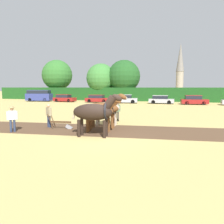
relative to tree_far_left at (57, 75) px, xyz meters
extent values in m
plane|color=tan|center=(23.77, -35.65, -5.73)|extent=(240.00, 240.00, 0.00)
cube|color=brown|center=(18.92, -34.21, -5.73)|extent=(27.17, 6.96, 0.01)
cube|color=#194719|center=(23.77, -2.58, -4.34)|extent=(74.65, 1.32, 2.77)
cylinder|color=#423323|center=(0.00, 0.00, -3.85)|extent=(0.44, 0.44, 3.76)
sphere|color=#2D6628|center=(0.00, 0.00, 0.01)|extent=(7.19, 7.19, 7.19)
cylinder|color=#4C3823|center=(11.57, -1.25, -4.22)|extent=(0.44, 0.44, 3.03)
sphere|color=#387533|center=(11.57, -1.25, -0.94)|extent=(6.42, 6.42, 6.42)
cylinder|color=#4C3823|center=(16.68, -0.78, -4.10)|extent=(0.44, 0.44, 3.25)
sphere|color=#1E4C1E|center=(16.68, -0.78, -0.56)|extent=(6.97, 6.97, 6.97)
cylinder|color=gray|center=(28.64, 40.77, -1.36)|extent=(2.72, 2.72, 8.74)
cone|color=slate|center=(28.64, 40.77, 8.36)|extent=(2.99, 2.99, 10.68)
ellipsoid|color=black|center=(23.14, -35.68, -4.32)|extent=(2.37, 1.24, 0.95)
cylinder|color=black|center=(23.84, -35.32, -5.24)|extent=(0.18, 0.18, 0.98)
cylinder|color=black|center=(23.90, -35.87, -5.24)|extent=(0.18, 0.18, 0.98)
cylinder|color=black|center=(22.38, -35.48, -5.24)|extent=(0.18, 0.18, 0.98)
cylinder|color=black|center=(22.44, -36.03, -5.24)|extent=(0.18, 0.18, 0.98)
cylinder|color=black|center=(24.10, -35.57, -3.80)|extent=(0.89, 0.54, 0.95)
ellipsoid|color=black|center=(24.53, -35.52, -3.49)|extent=(0.70, 0.33, 0.54)
cube|color=gray|center=(24.29, -35.55, -3.60)|extent=(0.44, 0.13, 0.59)
cylinder|color=gray|center=(22.07, -35.79, -4.42)|extent=(0.31, 0.15, 0.71)
torus|color=black|center=(23.93, -35.59, -4.25)|extent=(0.21, 0.96, 0.96)
ellipsoid|color=brown|center=(23.00, -34.40, -4.43)|extent=(2.01, 1.14, 0.89)
cylinder|color=brown|center=(23.59, -34.08, -5.28)|extent=(0.18, 0.18, 0.90)
cylinder|color=brown|center=(23.65, -34.59, -5.28)|extent=(0.18, 0.18, 0.90)
cylinder|color=brown|center=(22.35, -34.22, -5.28)|extent=(0.18, 0.18, 0.90)
cylinder|color=brown|center=(22.41, -34.73, -5.28)|extent=(0.18, 0.18, 0.90)
cylinder|color=brown|center=(23.81, -34.31, -3.98)|extent=(0.79, 0.50, 0.82)
ellipsoid|color=brown|center=(24.17, -34.27, -3.72)|extent=(0.70, 0.33, 0.54)
cube|color=black|center=(23.97, -34.30, -3.79)|extent=(0.38, 0.12, 0.49)
cylinder|color=black|center=(22.09, -34.50, -4.53)|extent=(0.31, 0.15, 0.71)
torus|color=black|center=(23.67, -34.33, -4.36)|extent=(0.21, 0.91, 0.91)
ellipsoid|color=brown|center=(22.86, -33.13, -4.35)|extent=(2.25, 1.11, 0.83)
cylinder|color=brown|center=(23.53, -32.81, -5.23)|extent=(0.18, 0.18, 1.00)
cylinder|color=brown|center=(23.59, -33.29, -5.23)|extent=(0.18, 0.18, 1.00)
cylinder|color=brown|center=(22.13, -32.97, -5.23)|extent=(0.18, 0.18, 1.00)
cylinder|color=brown|center=(22.19, -33.45, -5.23)|extent=(0.18, 0.18, 1.00)
cylinder|color=brown|center=(23.77, -33.03, -3.85)|extent=(0.85, 0.48, 0.93)
ellipsoid|color=brown|center=(24.21, -32.98, -3.53)|extent=(0.70, 0.33, 0.54)
cube|color=gray|center=(23.97, -33.01, -3.67)|extent=(0.45, 0.13, 0.59)
cylinder|color=gray|center=(21.84, -33.24, -4.44)|extent=(0.31, 0.15, 0.71)
torus|color=black|center=(23.61, -33.05, -4.29)|extent=(0.20, 0.86, 0.85)
ellipsoid|color=#B2A38E|center=(22.72, -31.86, -4.43)|extent=(2.10, 1.11, 0.85)
cylinder|color=#B2A38E|center=(23.34, -31.54, -5.27)|extent=(0.18, 0.18, 0.92)
cylinder|color=#B2A38E|center=(23.40, -32.03, -5.27)|extent=(0.18, 0.18, 0.92)
cylinder|color=#B2A38E|center=(22.04, -31.68, -5.27)|extent=(0.18, 0.18, 0.92)
cylinder|color=#B2A38E|center=(22.10, -32.17, -5.27)|extent=(0.18, 0.18, 0.92)
cylinder|color=#B2A38E|center=(23.57, -31.76, -3.94)|extent=(0.83, 0.49, 0.89)
ellipsoid|color=#B2A38E|center=(23.99, -31.72, -3.64)|extent=(0.70, 0.33, 0.54)
cube|color=gray|center=(23.75, -31.74, -3.76)|extent=(0.43, 0.13, 0.57)
cylinder|color=gray|center=(21.77, -31.96, -4.52)|extent=(0.31, 0.15, 0.71)
torus|color=black|center=(23.42, -31.78, -4.36)|extent=(0.20, 0.87, 0.87)
cube|color=#4C331E|center=(20.17, -34.07, -5.28)|extent=(1.48, 0.26, 0.12)
cube|color=#939399|center=(20.76, -34.01, -5.63)|extent=(0.50, 0.25, 0.39)
cylinder|color=#4C331E|center=(19.49, -33.94, -5.18)|extent=(0.40, 0.10, 0.96)
cylinder|color=#4C331E|center=(19.53, -34.34, -5.18)|extent=(0.40, 0.10, 0.96)
cylinder|color=#28334C|center=(19.04, -33.81, -5.31)|extent=(0.14, 0.14, 0.83)
cylinder|color=#28334C|center=(19.22, -33.93, -5.31)|extent=(0.14, 0.14, 0.83)
cube|color=tan|center=(19.13, -33.87, -4.61)|extent=(0.52, 0.42, 0.59)
sphere|color=tan|center=(19.13, -33.87, -4.20)|extent=(0.22, 0.22, 0.22)
cylinder|color=tan|center=(18.89, -33.72, -4.63)|extent=(0.09, 0.09, 0.55)
cylinder|color=tan|center=(19.38, -34.02, -4.63)|extent=(0.09, 0.09, 0.55)
cylinder|color=#38332D|center=(23.05, -29.68, -5.33)|extent=(0.14, 0.14, 0.80)
cylinder|color=#38332D|center=(22.90, -29.83, -5.33)|extent=(0.14, 0.14, 0.80)
cube|color=#4C6B4C|center=(22.98, -29.76, -4.64)|extent=(0.47, 0.47, 0.57)
sphere|color=tan|center=(22.98, -29.76, -4.25)|extent=(0.22, 0.22, 0.22)
cylinder|color=#4C6B4C|center=(23.17, -29.56, -4.67)|extent=(0.09, 0.09, 0.53)
cylinder|color=#4C6B4C|center=(22.78, -29.96, -4.67)|extent=(0.09, 0.09, 0.53)
cylinder|color=#28334C|center=(17.94, -35.90, -5.33)|extent=(0.14, 0.14, 0.79)
cylinder|color=#28334C|center=(17.80, -36.05, -5.33)|extent=(0.14, 0.14, 0.79)
cube|color=silver|center=(17.87, -35.97, -4.65)|extent=(0.46, 0.47, 0.56)
sphere|color=tan|center=(17.87, -35.97, -4.26)|extent=(0.22, 0.22, 0.22)
cylinder|color=silver|center=(18.06, -35.77, -4.68)|extent=(0.09, 0.09, 0.53)
cylinder|color=silver|center=(17.68, -36.17, -4.68)|extent=(0.09, 0.09, 0.53)
cylinder|color=tan|center=(17.87, -35.97, -4.19)|extent=(0.41, 0.41, 0.02)
cylinder|color=tan|center=(17.87, -35.97, -4.14)|extent=(0.20, 0.20, 0.10)
cube|color=navy|center=(1.20, -9.25, -4.85)|extent=(5.25, 2.55, 1.36)
cube|color=black|center=(1.20, -9.25, -3.85)|extent=(4.62, 2.28, 0.64)
cube|color=navy|center=(1.20, -9.25, -3.50)|extent=(4.62, 2.28, 0.06)
cylinder|color=black|center=(2.63, -8.22, -5.37)|extent=(0.74, 0.32, 0.71)
cylinder|color=black|center=(2.86, -9.84, -5.37)|extent=(0.74, 0.32, 0.71)
cylinder|color=black|center=(-0.46, -8.66, -5.37)|extent=(0.74, 0.32, 0.71)
cylinder|color=black|center=(-0.23, -10.28, -5.37)|extent=(0.74, 0.32, 0.71)
cube|color=maroon|center=(6.91, -9.22, -5.22)|extent=(4.29, 1.86, 0.66)
cube|color=black|center=(6.70, -9.21, -4.62)|extent=(2.59, 1.64, 0.54)
cube|color=maroon|center=(6.70, -9.21, -4.32)|extent=(2.59, 1.64, 0.06)
cylinder|color=black|center=(8.25, -8.49, -5.41)|extent=(0.64, 0.24, 0.64)
cylinder|color=black|center=(8.20, -10.02, -5.41)|extent=(0.64, 0.24, 0.64)
cylinder|color=black|center=(5.61, -8.42, -5.41)|extent=(0.64, 0.24, 0.64)
cylinder|color=black|center=(5.57, -9.95, -5.41)|extent=(0.64, 0.24, 0.64)
cube|color=maroon|center=(13.63, -8.98, -5.22)|extent=(4.56, 1.92, 0.66)
cube|color=black|center=(13.41, -8.99, -4.63)|extent=(2.76, 1.67, 0.53)
cube|color=maroon|center=(13.41, -8.99, -4.33)|extent=(2.76, 1.67, 0.06)
cylinder|color=black|center=(15.00, -8.16, -5.40)|extent=(0.67, 0.24, 0.66)
cylinder|color=black|center=(15.05, -9.69, -5.40)|extent=(0.67, 0.24, 0.66)
cylinder|color=black|center=(12.21, -8.27, -5.40)|extent=(0.67, 0.24, 0.66)
cylinder|color=black|center=(12.26, -9.80, -5.40)|extent=(0.67, 0.24, 0.66)
cube|color=#9E9EA8|center=(19.07, -9.23, -5.19)|extent=(4.25, 2.32, 0.70)
cube|color=black|center=(18.87, -9.26, -4.55)|extent=(2.62, 1.93, 0.58)
cube|color=#9E9EA8|center=(18.87, -9.26, -4.23)|extent=(2.62, 1.93, 0.06)
cylinder|color=black|center=(20.21, -8.28, -5.39)|extent=(0.70, 0.31, 0.68)
cylinder|color=black|center=(20.42, -9.86, -5.39)|extent=(0.70, 0.31, 0.68)
cylinder|color=black|center=(17.72, -8.60, -5.39)|extent=(0.70, 0.31, 0.68)
cylinder|color=black|center=(17.93, -10.18, -5.39)|extent=(0.70, 0.31, 0.68)
cube|color=#9E9EA8|center=(25.24, -8.86, -5.22)|extent=(4.25, 1.86, 0.66)
cube|color=black|center=(25.03, -8.85, -4.62)|extent=(2.56, 1.64, 0.53)
cube|color=#9E9EA8|center=(25.03, -8.85, -4.33)|extent=(2.56, 1.64, 0.06)
cylinder|color=black|center=(26.57, -8.13, -5.40)|extent=(0.66, 0.24, 0.66)
cylinder|color=black|center=(26.53, -9.66, -5.40)|extent=(0.66, 0.24, 0.66)
cylinder|color=black|center=(23.96, -8.06, -5.40)|extent=(0.66, 0.24, 0.66)
cylinder|color=black|center=(23.92, -9.59, -5.40)|extent=(0.66, 0.24, 0.66)
cube|color=maroon|center=(30.51, -9.21, -5.21)|extent=(4.34, 2.20, 0.70)
cube|color=black|center=(30.30, -9.23, -4.57)|extent=(2.66, 1.85, 0.59)
cube|color=maroon|center=(30.30, -9.23, -4.24)|extent=(2.66, 1.85, 0.06)
cylinder|color=black|center=(31.71, -8.30, -5.42)|extent=(0.63, 0.29, 0.61)
cylinder|color=black|center=(31.88, -9.83, -5.42)|extent=(0.63, 0.29, 0.61)
cylinder|color=black|center=(29.14, -8.58, -5.42)|extent=(0.63, 0.29, 0.61)
cylinder|color=black|center=(29.31, -10.11, -5.42)|extent=(0.63, 0.29, 0.61)
camera|label=1|loc=(27.68, -47.15, -2.93)|focal=35.00mm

